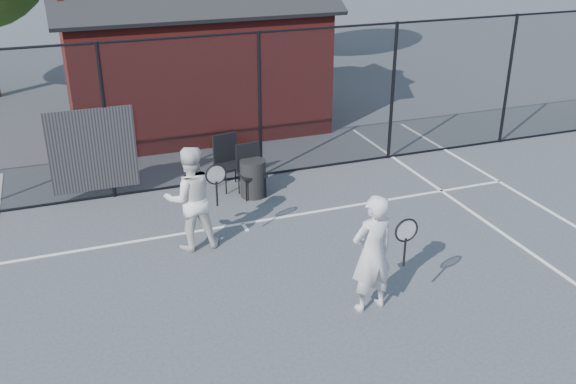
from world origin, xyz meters
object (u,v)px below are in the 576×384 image
object	(u,v)px
player_back	(191,198)
chair_right	(252,172)
player_front	(372,254)
clubhouse	(191,61)
waste_bin	(253,178)
chair_left	(230,163)

from	to	relation	value
player_back	chair_right	xyz separation A→B (m)	(1.52, 1.60, -0.38)
player_front	clubhouse	bearing A→B (deg)	92.69
player_front	waste_bin	size ratio (longest dim) A/B	2.38
player_front	waste_bin	distance (m)	4.26
clubhouse	waste_bin	bearing A→B (deg)	-89.45
player_front	player_back	bearing A→B (deg)	126.39
clubhouse	player_front	size ratio (longest dim) A/B	3.74
chair_left	player_back	bearing A→B (deg)	-131.58
waste_bin	player_front	bearing A→B (deg)	-84.83
chair_left	chair_right	distance (m)	0.58
player_front	chair_right	size ratio (longest dim) A/B	1.74
player_back	waste_bin	size ratio (longest dim) A/B	2.40
clubhouse	chair_left	world-z (taller)	clubhouse
clubhouse	player_back	size ratio (longest dim) A/B	3.70
clubhouse	chair_right	xyz separation A→B (m)	(0.03, -4.90, -1.11)
player_back	chair_right	size ratio (longest dim) A/B	1.76
player_front	chair_right	bearing A→B (deg)	95.45
player_front	player_back	world-z (taller)	player_back
chair_left	player_front	bearing A→B (deg)	-92.82
waste_bin	chair_left	bearing A→B (deg)	121.85
player_back	waste_bin	xyz separation A→B (m)	(1.54, 1.60, -0.51)
chair_right	player_back	bearing A→B (deg)	-138.13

